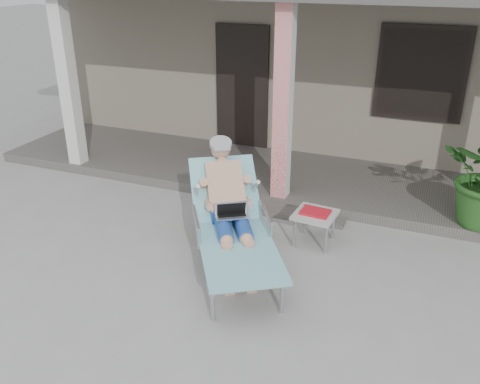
% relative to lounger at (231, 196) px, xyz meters
% --- Properties ---
extents(ground, '(60.00, 60.00, 0.00)m').
position_rel_lounger_xyz_m(ground, '(0.07, -0.49, -0.84)').
color(ground, '#9E9E99').
rests_on(ground, ground).
extents(house, '(10.40, 5.40, 3.30)m').
position_rel_lounger_xyz_m(house, '(0.07, 6.01, 0.83)').
color(house, gray).
rests_on(house, ground).
extents(porch_deck, '(10.00, 2.00, 0.15)m').
position_rel_lounger_xyz_m(porch_deck, '(0.07, 2.51, -0.77)').
color(porch_deck, '#605B56').
rests_on(porch_deck, ground).
extents(porch_step, '(2.00, 0.30, 0.07)m').
position_rel_lounger_xyz_m(porch_step, '(0.07, 1.36, -0.80)').
color(porch_step, '#605B56').
rests_on(porch_step, ground).
extents(lounger, '(1.73, 2.13, 1.36)m').
position_rel_lounger_xyz_m(lounger, '(0.00, 0.00, 0.00)').
color(lounger, '#B7B7BC').
rests_on(lounger, ground).
extents(side_table, '(0.53, 0.53, 0.44)m').
position_rel_lounger_xyz_m(side_table, '(0.79, 0.77, -0.47)').
color(side_table, '#B8B8B3').
rests_on(side_table, ground).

